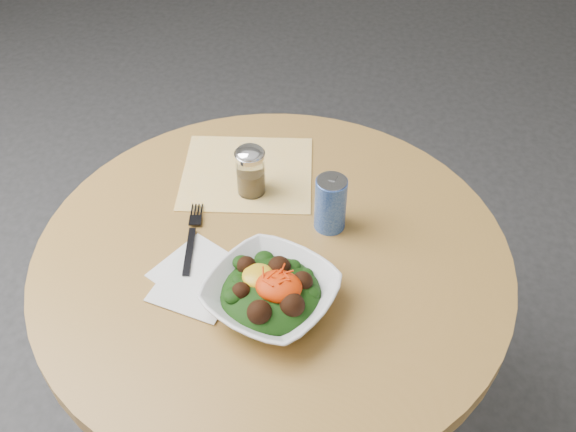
% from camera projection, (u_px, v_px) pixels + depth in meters
% --- Properties ---
extents(table, '(0.90, 0.90, 0.75)m').
position_uv_depth(table, '(274.00, 314.00, 1.35)').
color(table, black).
rests_on(table, ground).
extents(cloth_napkin, '(0.31, 0.29, 0.00)m').
position_uv_depth(cloth_napkin, '(247.00, 173.00, 1.37)').
color(cloth_napkin, orange).
rests_on(cloth_napkin, table).
extents(paper_napkins, '(0.19, 0.21, 0.00)m').
position_uv_depth(paper_napkins, '(198.00, 278.00, 1.16)').
color(paper_napkins, silver).
rests_on(paper_napkins, table).
extents(salad_bowl, '(0.28, 0.28, 0.08)m').
position_uv_depth(salad_bowl, '(271.00, 293.00, 1.10)').
color(salad_bowl, silver).
rests_on(salad_bowl, table).
extents(fork, '(0.05, 0.19, 0.00)m').
position_uv_depth(fork, '(192.00, 236.00, 1.23)').
color(fork, black).
rests_on(fork, table).
extents(spice_shaker, '(0.06, 0.06, 0.11)m').
position_uv_depth(spice_shaker, '(251.00, 171.00, 1.29)').
color(spice_shaker, silver).
rests_on(spice_shaker, table).
extents(beverage_can, '(0.06, 0.06, 0.12)m').
position_uv_depth(beverage_can, '(331.00, 203.00, 1.22)').
color(beverage_can, '#0D2A99').
rests_on(beverage_can, table).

